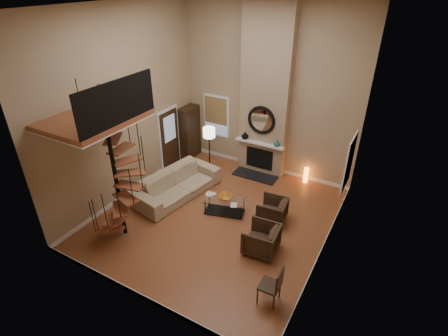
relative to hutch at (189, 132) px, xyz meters
The scene contains 33 objects.
ground 4.03m from the hutch, 44.82° to the right, with size 6.00×6.50×0.01m, color #AE6338.
back_wall 3.35m from the hutch, ahead, with size 6.00×0.02×5.50m, color tan.
front_wall 6.86m from the hutch, 65.18° to the right, with size 6.00×0.02×5.50m, color tan.
left_wall 3.30m from the hutch, 94.55° to the right, with size 0.02×6.50×5.50m, color tan.
right_wall 6.65m from the hutch, 25.54° to the right, with size 0.02×6.50×5.50m, color tan.
ceiling 6.00m from the hutch, 44.82° to the right, with size 6.00×6.50×0.01m, color silver.
baseboard_back 2.96m from the hutch, ahead, with size 6.00×0.02×0.12m, color white.
baseboard_front 6.67m from the hutch, 65.15° to the right, with size 6.00×0.02×0.12m, color white.
baseboard_left 2.91m from the hutch, 94.34° to the right, with size 0.02×6.50×0.12m, color white.
baseboard_right 6.46m from the hutch, 25.58° to the right, with size 0.02×6.50×0.12m, color white.
chimney_breast 3.33m from the hutch, ahead, with size 1.60×0.38×5.50m, color tan.
hearth 2.94m from the hutch, ahead, with size 1.50×0.60×0.04m, color black.
firebox 2.81m from the hutch, ahead, with size 0.95×0.02×0.72m, color black.
mantel 2.79m from the hutch, ahead, with size 1.70×0.18×0.06m, color white.
mirror_frame 2.96m from the hutch, ahead, with size 0.94×0.94×0.10m, color black.
mirror_disc 2.96m from the hutch, ahead, with size 0.80×0.80×0.01m, color white.
vase_left 2.26m from the hutch, ahead, with size 0.24×0.24×0.25m, color black.
vase_right 3.40m from the hutch, ahead, with size 0.20×0.20×0.21m, color #195157.
window_back 1.20m from the hutch, 27.57° to the left, with size 1.02×0.06×1.52m.
window_right 5.84m from the hutch, ahead, with size 0.06×1.02×1.52m.
entry_door 0.98m from the hutch, 100.28° to the right, with size 0.10×1.05×2.16m.
loft 5.16m from the hutch, 80.84° to the right, with size 1.70×2.20×1.09m.
spiral_stair 4.74m from the hutch, 77.64° to the right, with size 1.47×1.47×4.06m.
hutch is the anchor object (origin of this frame).
sofa 2.70m from the hutch, 64.05° to the right, with size 2.81×1.10×0.82m, color tan.
armchair_near 4.82m from the hutch, 26.93° to the right, with size 0.74×0.76×0.69m, color #3F2B1D.
armchair_far 5.67m from the hutch, 37.14° to the right, with size 0.80×0.82×0.75m, color #3F2B1D.
coffee_table 3.84m from the hutch, 40.83° to the right, with size 1.34×0.92×0.45m.
bowl 3.78m from the hutch, 40.25° to the right, with size 0.42×0.42×0.10m, color #C37622.
book 4.17m from the hutch, 39.24° to the right, with size 0.18×0.24×0.02m, color gray.
floor_lamp 1.63m from the hutch, 30.62° to the right, with size 0.40×0.40×1.71m.
accent_lamp 4.45m from the hutch, ahead, with size 0.15×0.15×0.55m, color orange.
side_chair 7.10m from the hutch, 41.88° to the right, with size 0.43×0.42×0.93m.
Camera 1 is at (4.05, -6.82, 6.12)m, focal length 27.86 mm.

